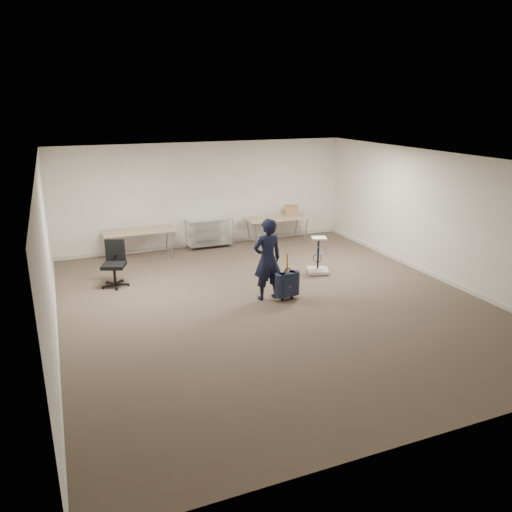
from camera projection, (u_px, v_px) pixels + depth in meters
name	position (u px, v px, depth m)	size (l,w,h in m)	color
ground	(272.00, 303.00, 9.90)	(9.00, 9.00, 0.00)	#4E3D2F
room_shell	(247.00, 278.00, 11.10)	(8.00, 9.00, 9.00)	silver
folding_table_left	(139.00, 232.00, 12.50)	(1.80, 0.75, 0.73)	tan
folding_table_right	(277.00, 219.00, 13.87)	(1.80, 0.75, 0.73)	tan
wire_shelf	(209.00, 232.00, 13.48)	(1.22, 0.47, 0.80)	silver
person	(267.00, 259.00, 9.86)	(0.61, 0.40, 1.66)	black
suitcase	(287.00, 284.00, 9.95)	(0.37, 0.24, 0.96)	black
office_chair	(115.00, 272.00, 10.72)	(0.60, 0.61, 0.99)	black
equipment_cart	(318.00, 264.00, 11.53)	(0.60, 0.60, 0.86)	beige
cardboard_box	(292.00, 210.00, 14.07)	(0.37, 0.28, 0.28)	olive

